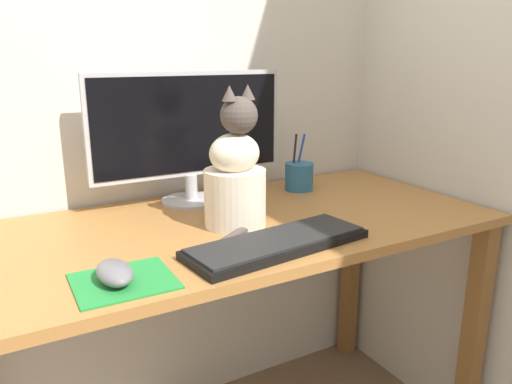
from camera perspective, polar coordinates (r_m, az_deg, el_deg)
wall_back at (r=1.51m, az=-9.36°, el=19.60°), size 7.00×0.04×2.50m
wall_side_right at (r=1.64m, az=20.81°, el=18.52°), size 0.04×7.00×2.50m
desk at (r=1.30m, az=-2.85°, el=-7.79°), size 1.35×0.62×0.73m
monitor at (r=1.40m, az=-7.64°, el=6.83°), size 0.56×0.17×0.37m
keyboard at (r=1.10m, az=2.48°, el=-5.83°), size 0.43×0.19×0.02m
mousepad_left at (r=0.98m, az=-14.88°, el=-9.82°), size 0.18×0.16×0.00m
computer_mouse_left at (r=0.97m, az=-15.86°, el=-8.83°), size 0.06×0.11×0.04m
cat at (r=1.20m, az=-2.18°, el=1.89°), size 0.20×0.22×0.34m
pen_cup at (r=1.56m, az=4.94°, el=1.82°), size 0.09×0.09×0.17m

